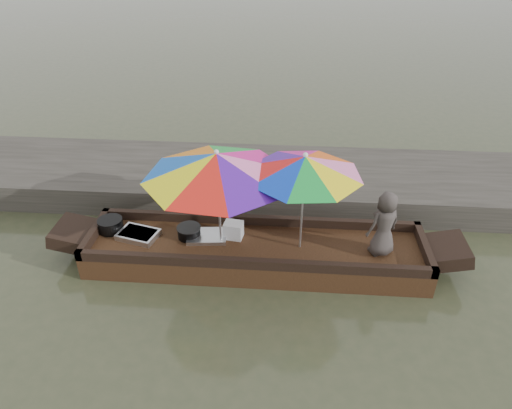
# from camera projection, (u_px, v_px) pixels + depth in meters

# --- Properties ---
(water) EXTENTS (80.00, 80.00, 0.00)m
(water) POSITION_uv_depth(u_px,v_px,m) (255.00, 262.00, 7.08)
(water) COLOR #363D27
(water) RESTS_ON ground
(dock) EXTENTS (22.00, 2.20, 0.50)m
(dock) POSITION_uv_depth(u_px,v_px,m) (264.00, 180.00, 8.81)
(dock) COLOR #2D2B26
(dock) RESTS_ON ground
(boat_hull) EXTENTS (5.10, 1.20, 0.35)m
(boat_hull) POSITION_uv_depth(u_px,v_px,m) (255.00, 254.00, 6.99)
(boat_hull) COLOR black
(boat_hull) RESTS_ON water
(cooking_pot) EXTENTS (0.39, 0.39, 0.20)m
(cooking_pot) POSITION_uv_depth(u_px,v_px,m) (111.00, 225.00, 7.16)
(cooking_pot) COLOR black
(cooking_pot) RESTS_ON boat_hull
(tray_crayfish) EXTENTS (0.68, 0.55, 0.09)m
(tray_crayfish) POSITION_uv_depth(u_px,v_px,m) (138.00, 235.00, 7.03)
(tray_crayfish) COLOR silver
(tray_crayfish) RESTS_ON boat_hull
(tray_scallop) EXTENTS (0.63, 0.46, 0.06)m
(tray_scallop) POSITION_uv_depth(u_px,v_px,m) (207.00, 236.00, 7.02)
(tray_scallop) COLOR silver
(tray_scallop) RESTS_ON boat_hull
(charcoal_grill) EXTENTS (0.35, 0.35, 0.16)m
(charcoal_grill) POSITION_uv_depth(u_px,v_px,m) (189.00, 232.00, 7.02)
(charcoal_grill) COLOR black
(charcoal_grill) RESTS_ON boat_hull
(supply_bag) EXTENTS (0.31, 0.26, 0.26)m
(supply_bag) POSITION_uv_depth(u_px,v_px,m) (234.00, 230.00, 6.99)
(supply_bag) COLOR silver
(supply_bag) RESTS_ON boat_hull
(vendor) EXTENTS (0.59, 0.52, 1.02)m
(vendor) POSITION_uv_depth(u_px,v_px,m) (384.00, 224.00, 6.46)
(vendor) COLOR #3E3834
(vendor) RESTS_ON boat_hull
(umbrella_bow) EXTENTS (2.61, 2.61, 1.55)m
(umbrella_bow) POSITION_uv_depth(u_px,v_px,m) (219.00, 199.00, 6.52)
(umbrella_bow) COLOR #E51487
(umbrella_bow) RESTS_ON boat_hull
(umbrella_stern) EXTENTS (2.00, 2.00, 1.55)m
(umbrella_stern) POSITION_uv_depth(u_px,v_px,m) (302.00, 203.00, 6.44)
(umbrella_stern) COLOR pink
(umbrella_stern) RESTS_ON boat_hull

